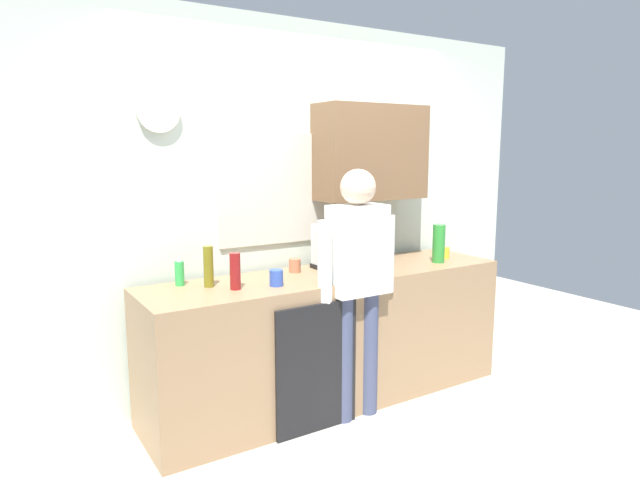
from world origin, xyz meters
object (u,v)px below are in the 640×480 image
bottle_clear_soda (439,244)px  person_at_sink (357,274)px  cup_blue_mug (276,278)px  dish_soap (180,273)px  cup_yellow_cup (445,253)px  coffee_maker (327,247)px  bottle_amber_beer (359,257)px  bottle_red_vinegar (235,271)px  cup_terracotta_mug (295,265)px  mixing_bowl (338,275)px  bottle_olive_oil (208,267)px

bottle_clear_soda → person_at_sink: (-0.87, -0.18, -0.09)m
bottle_clear_soda → cup_blue_mug: bearing=180.0°
dish_soap → cup_yellow_cup: bearing=-6.8°
coffee_maker → bottle_clear_soda: bearing=-19.0°
coffee_maker → bottle_amber_beer: 0.29m
coffee_maker → bottle_red_vinegar: (-0.79, -0.22, -0.04)m
bottle_red_vinegar → person_at_sink: size_ratio=0.14×
bottle_amber_beer → dish_soap: (-1.11, 0.33, -0.04)m
cup_blue_mug → cup_terracotta_mug: bearing=43.8°
mixing_bowl → bottle_amber_beer: bearing=23.5°
bottle_red_vinegar → dish_soap: 0.37m
bottle_red_vinegar → dish_soap: bottle_red_vinegar is taller
bottle_clear_soda → cup_yellow_cup: size_ratio=3.29×
bottle_amber_beer → person_at_sink: 0.24m
cup_yellow_cup → person_at_sink: 1.06m
dish_soap → cup_terracotta_mug: bearing=-3.7°
bottle_clear_soda → cup_yellow_cup: bearing=30.0°
bottle_clear_soda → coffee_maker: bearing=161.0°
bottle_red_vinegar → cup_blue_mug: 0.26m
cup_terracotta_mug → bottle_clear_soda: bearing=-14.5°
bottle_red_vinegar → cup_terracotta_mug: bottle_red_vinegar is taller
cup_terracotta_mug → cup_blue_mug: cup_blue_mug is taller
coffee_maker → bottle_red_vinegar: coffee_maker is taller
cup_blue_mug → dish_soap: size_ratio=0.56×
cup_terracotta_mug → cup_blue_mug: size_ratio=0.92×
cup_terracotta_mug → dish_soap: 0.78m
bottle_olive_oil → mixing_bowl: bottle_olive_oil is taller
dish_soap → bottle_amber_beer: bearing=-16.3°
bottle_olive_oil → person_at_sink: (0.83, -0.38, -0.07)m
person_at_sink → cup_blue_mug: bearing=171.5°
cup_terracotta_mug → bottle_olive_oil: bearing=-173.3°
cup_blue_mug → mixing_bowl: (0.38, -0.11, -0.01)m
bottle_olive_oil → dish_soap: (-0.14, 0.13, -0.05)m
bottle_olive_oil → bottle_amber_beer: size_ratio=1.09×
coffee_maker → cup_blue_mug: size_ratio=3.30×
mixing_bowl → person_at_sink: bearing=-38.5°
coffee_maker → cup_blue_mug: 0.62m
bottle_olive_oil → bottle_red_vinegar: bottle_olive_oil is taller
bottle_red_vinegar → bottle_clear_soda: bearing=-2.0°
bottle_olive_oil → person_at_sink: bearing=-24.7°
cup_yellow_cup → cup_blue_mug: (-1.50, -0.09, 0.01)m
cup_terracotta_mug → cup_blue_mug: 0.40m
coffee_maker → person_at_sink: person_at_sink is taller
dish_soap → cup_blue_mug: bearing=-33.3°
cup_blue_mug → cup_yellow_cup: bearing=3.3°
bottle_clear_soda → cup_blue_mug: size_ratio=2.80×
cup_yellow_cup → dish_soap: dish_soap is taller
cup_terracotta_mug → bottle_red_vinegar: bearing=-157.6°
mixing_bowl → dish_soap: (-0.87, 0.43, 0.04)m
coffee_maker → person_at_sink: size_ratio=0.21×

